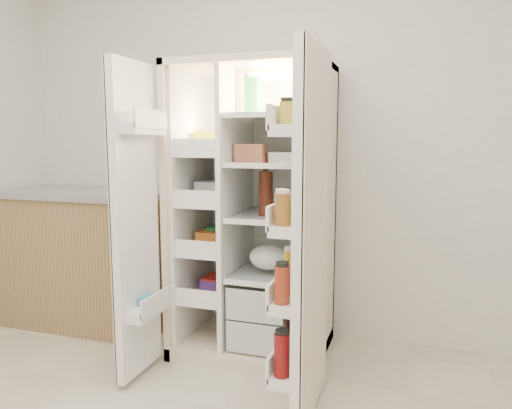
% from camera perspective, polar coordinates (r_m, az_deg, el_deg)
% --- Properties ---
extents(wall_back, '(4.00, 0.02, 2.70)m').
position_cam_1_polar(wall_back, '(3.35, 3.21, 7.74)').
color(wall_back, silver).
rests_on(wall_back, floor).
extents(refrigerator, '(0.92, 0.70, 1.80)m').
position_cam_1_polar(refrigerator, '(3.09, 0.31, -3.54)').
color(refrigerator, beige).
rests_on(refrigerator, floor).
extents(freezer_door, '(0.15, 0.40, 1.72)m').
position_cam_1_polar(freezer_door, '(2.74, -13.95, -2.06)').
color(freezer_door, white).
rests_on(freezer_door, floor).
extents(fridge_door, '(0.17, 0.58, 1.72)m').
position_cam_1_polar(fridge_door, '(2.29, 6.05, -4.20)').
color(fridge_door, white).
rests_on(fridge_door, floor).
extents(kitchen_counter, '(1.35, 0.72, 0.98)m').
position_cam_1_polar(kitchen_counter, '(3.83, -19.24, -5.61)').
color(kitchen_counter, '#9E7B4F').
rests_on(kitchen_counter, floor).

